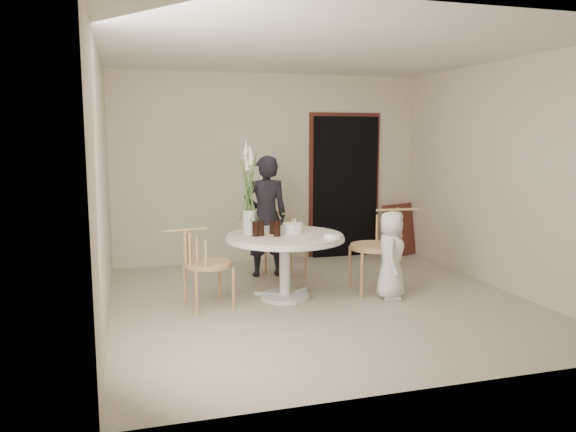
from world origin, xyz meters
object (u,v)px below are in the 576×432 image
object	(u,v)px
table	(285,245)
chair_far	(281,234)
flower_vase	(249,189)
birthday_cake	(293,228)
chair_left	(197,256)
boy	(391,255)
girl	(266,216)
chair_right	(386,238)

from	to	relation	value
table	chair_far	size ratio (longest dim) A/B	1.59
chair_far	flower_vase	size ratio (longest dim) A/B	0.79
birthday_cake	chair_left	bearing A→B (deg)	-169.89
table	birthday_cake	world-z (taller)	birthday_cake
table	flower_vase	size ratio (longest dim) A/B	1.26
chair_far	birthday_cake	xyz separation A→B (m)	(-0.15, -1.02, 0.25)
boy	birthday_cake	distance (m)	1.15
boy	girl	bearing A→B (deg)	65.58
chair_far	birthday_cake	size ratio (longest dim) A/B	3.63
birthday_cake	flower_vase	size ratio (longest dim) A/B	0.22
table	boy	world-z (taller)	boy
girl	flower_vase	size ratio (longest dim) A/B	1.49
table	chair_right	size ratio (longest dim) A/B	1.35
birthday_cake	girl	bearing A→B (deg)	93.90
chair_right	birthday_cake	size ratio (longest dim) A/B	4.29
chair_right	boy	xyz separation A→B (m)	(-0.08, -0.30, -0.14)
girl	birthday_cake	bearing A→B (deg)	96.15
table	chair_far	distance (m)	1.12
chair_left	girl	distance (m)	1.59
chair_right	girl	distance (m)	1.61
chair_far	table	bearing A→B (deg)	-118.05
chair_right	chair_left	size ratio (longest dim) A/B	1.12
boy	flower_vase	size ratio (longest dim) A/B	0.94
chair_far	chair_right	world-z (taller)	chair_right
table	chair_far	bearing A→B (deg)	76.73
girl	boy	world-z (taller)	girl
chair_left	girl	xyz separation A→B (m)	(1.04, 1.18, 0.22)
flower_vase	chair_right	bearing A→B (deg)	-7.51
table	flower_vase	world-z (taller)	flower_vase
chair_far	chair_left	distance (m)	1.75
table	birthday_cake	size ratio (longest dim) A/B	5.78
girl	boy	bearing A→B (deg)	130.63
chair_left	birthday_cake	xyz separation A→B (m)	(1.11, 0.20, 0.22)
chair_far	boy	xyz separation A→B (m)	(0.89, -1.42, -0.04)
chair_far	girl	distance (m)	0.33
chair_far	boy	world-z (taller)	boy
chair_right	chair_left	world-z (taller)	chair_right
boy	birthday_cake	world-z (taller)	boy
chair_left	flower_vase	xyz separation A→B (m)	(0.63, 0.30, 0.66)
girl	table	bearing A→B (deg)	89.95
boy	chair_far	bearing A→B (deg)	59.15
girl	chair_right	bearing A→B (deg)	139.59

